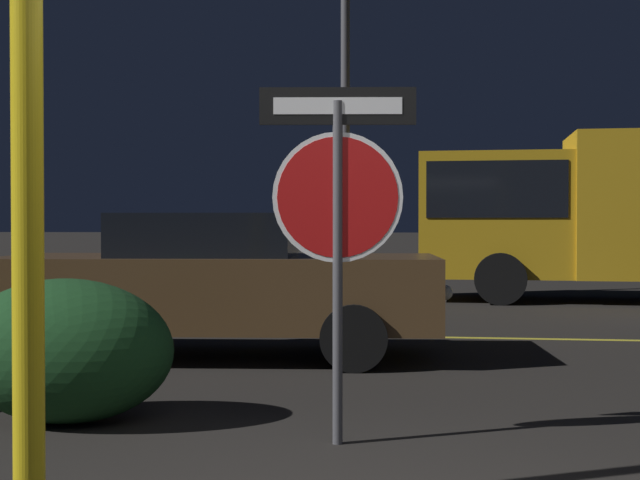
{
  "coord_description": "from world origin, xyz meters",
  "views": [
    {
      "loc": [
        0.21,
        -3.42,
        1.31
      ],
      "look_at": [
        -0.75,
        4.1,
        1.17
      ],
      "focal_mm": 50.0,
      "sensor_mm": 36.0,
      "label": 1
    }
  ],
  "objects_px": {
    "delivery_truck": "(611,209)",
    "street_lamp": "(345,9)",
    "hedge_bush_2": "(65,351)",
    "stop_sign": "(338,194)",
    "passing_car_2": "(219,284)",
    "yellow_pole_left": "(28,196)"
  },
  "relations": [
    {
      "from": "stop_sign",
      "to": "delivery_truck",
      "type": "bearing_deg",
      "value": 64.75
    },
    {
      "from": "stop_sign",
      "to": "delivery_truck",
      "type": "distance_m",
      "value": 10.89
    },
    {
      "from": "yellow_pole_left",
      "to": "hedge_bush_2",
      "type": "relative_size",
      "value": 1.96
    },
    {
      "from": "stop_sign",
      "to": "passing_car_2",
      "type": "xyz_separation_m",
      "value": [
        -1.53,
        3.3,
        -0.77
      ]
    },
    {
      "from": "passing_car_2",
      "to": "delivery_truck",
      "type": "bearing_deg",
      "value": 139.25
    },
    {
      "from": "stop_sign",
      "to": "hedge_bush_2",
      "type": "relative_size",
      "value": 1.46
    },
    {
      "from": "passing_car_2",
      "to": "delivery_truck",
      "type": "relative_size",
      "value": 0.67
    },
    {
      "from": "delivery_truck",
      "to": "street_lamp",
      "type": "xyz_separation_m",
      "value": [
        -4.53,
        0.2,
        3.54
      ]
    },
    {
      "from": "yellow_pole_left",
      "to": "passing_car_2",
      "type": "bearing_deg",
      "value": 94.77
    },
    {
      "from": "stop_sign",
      "to": "hedge_bush_2",
      "type": "xyz_separation_m",
      "value": [
        -1.84,
        0.33,
        -1.01
      ]
    },
    {
      "from": "hedge_bush_2",
      "to": "street_lamp",
      "type": "relative_size",
      "value": 0.19
    },
    {
      "from": "passing_car_2",
      "to": "yellow_pole_left",
      "type": "bearing_deg",
      "value": -0.13
    },
    {
      "from": "yellow_pole_left",
      "to": "hedge_bush_2",
      "type": "height_order",
      "value": "yellow_pole_left"
    },
    {
      "from": "yellow_pole_left",
      "to": "hedge_bush_2",
      "type": "distance_m",
      "value": 2.37
    },
    {
      "from": "hedge_bush_2",
      "to": "delivery_truck",
      "type": "xyz_separation_m",
      "value": [
        5.37,
        9.97,
        1.09
      ]
    },
    {
      "from": "yellow_pole_left",
      "to": "delivery_truck",
      "type": "bearing_deg",
      "value": 68.88
    },
    {
      "from": "delivery_truck",
      "to": "street_lamp",
      "type": "relative_size",
      "value": 0.87
    },
    {
      "from": "passing_car_2",
      "to": "street_lamp",
      "type": "distance_m",
      "value": 8.45
    },
    {
      "from": "yellow_pole_left",
      "to": "hedge_bush_2",
      "type": "xyz_separation_m",
      "value": [
        -0.73,
        2.05,
        -0.95
      ]
    },
    {
      "from": "delivery_truck",
      "to": "yellow_pole_left",
      "type": "bearing_deg",
      "value": 160.76
    },
    {
      "from": "yellow_pole_left",
      "to": "passing_car_2",
      "type": "distance_m",
      "value": 5.08
    },
    {
      "from": "delivery_truck",
      "to": "street_lamp",
      "type": "distance_m",
      "value": 5.75
    }
  ]
}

